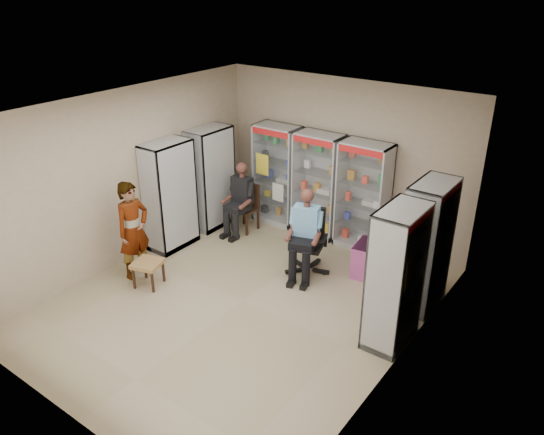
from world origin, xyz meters
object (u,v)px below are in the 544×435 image
Objects in this scene: cabinet_back_left at (277,175)px; seated_shopkeeper at (306,235)px; standing_man at (133,230)px; cabinet_left_near at (170,196)px; woven_stool_a at (387,295)px; cabinet_right_far at (427,246)px; cabinet_right_near at (396,277)px; office_chair at (308,242)px; woven_stool_b at (149,273)px; cabinet_back_right at (363,196)px; cabinet_back_mid at (318,185)px; wooden_chair at (245,208)px; cabinet_left_far at (211,178)px; pink_trunk at (373,261)px.

cabinet_back_left reaches higher than seated_shopkeeper.
seated_shopkeeper is at bearing -50.71° from standing_man.
cabinet_left_near is 5.26× the size of woven_stool_a.
cabinet_right_far is at bearing -62.40° from standing_man.
seated_shopkeeper is (-1.92, 0.82, -0.28)m from cabinet_right_near.
office_chair is 2.98× the size of woven_stool_a.
cabinet_back_left is 3.35m from woven_stool_b.
cabinet_back_left is 1.90m from cabinet_back_right.
office_chair is (-0.29, -1.36, -0.43)m from cabinet_back_right.
woven_stool_a is (2.20, -1.52, -0.81)m from cabinet_back_mid.
woven_stool_b is at bearing 105.14° from cabinet_right_near.
seated_shopkeeper is 2.84m from standing_man.
cabinet_right_far is 3.84m from wooden_chair.
cabinet_right_near is at bearing 15.14° from woven_stool_b.
cabinet_left_far is (-4.46, 0.20, 0.00)m from cabinet_right_far.
cabinet_back_left is 2.79m from pink_trunk.
wooden_chair is 1.59× the size of pink_trunk.
wooden_chair is at bearing 142.90° from seated_shopkeeper.
cabinet_left_near is at bearing 177.81° from office_chair.
seated_shopkeeper is (0.66, -1.41, -0.28)m from cabinet_back_mid.
woven_stool_b is at bearing -151.37° from office_chair.
cabinet_right_far is 4.64× the size of woven_stool_b.
cabinet_back_mid is 3.39× the size of pink_trunk.
office_chair is (-1.92, -0.23, -0.43)m from cabinet_right_far.
woven_stool_b is at bearing 16.44° from cabinet_left_far.
cabinet_back_left is 1.77× the size of office_chair.
office_chair is 2.67m from woven_stool_b.
cabinet_back_left is 1.00× the size of cabinet_right_near.
cabinet_back_left is 3.71m from cabinet_right_far.
seated_shopkeeper is at bearing -106.91° from office_chair.
cabinet_right_near is 4.65m from cabinet_left_far.
pink_trunk is (3.50, 1.20, -0.72)m from cabinet_left_near.
cabinet_back_right is at bearing 61.00° from office_chair.
cabinet_back_right is 2.98m from cabinet_left_far.
cabinet_back_right is 3.97m from woven_stool_b.
pink_trunk is at bearing 34.50° from cabinet_right_near.
cabinet_back_right is at bearing 56.59° from woven_stool_b.
cabinet_back_left reaches higher than wooden_chair.
standing_man is (-0.40, -2.40, 0.37)m from wooden_chair.
office_chair is (0.66, -1.36, -0.43)m from cabinet_back_mid.
seated_shopkeeper is 1.21m from pink_trunk.
cabinet_back_mid is 1.00× the size of cabinet_right_far.
cabinet_left_near is 2.63m from seated_shopkeeper.
cabinet_right_far is at bearing 0.00° from cabinet_right_near.
office_chair is at bearing 104.72° from cabinet_left_near.
office_chair is (1.86, -0.63, 0.10)m from wooden_chair.
wooden_chair is at bearing 166.86° from woven_stool_a.
cabinet_right_near is at bearing -41.18° from office_chair.
cabinet_right_far and cabinet_right_near have the same top height.
cabinet_left_near is (-4.46, 0.20, 0.00)m from cabinet_right_near.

